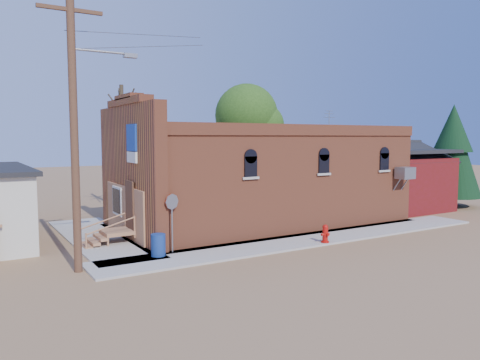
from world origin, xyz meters
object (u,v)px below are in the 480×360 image
fire_hydrant (325,234)px  trash_barrel (158,245)px  utility_pole (76,126)px  brick_bar (257,178)px  stop_sign (172,207)px

fire_hydrant → trash_barrel: (-6.71, 1.50, 0.03)m
utility_pole → fire_hydrant: 10.55m
fire_hydrant → brick_bar: bearing=101.2°
trash_barrel → brick_bar: bearing=29.9°
brick_bar → fire_hydrant: bearing=-92.4°
brick_bar → fire_hydrant: size_ratio=21.76×
brick_bar → utility_pole: bearing=-156.3°
utility_pole → trash_barrel: 5.15m
stop_sign → utility_pole: bearing=-166.0°
stop_sign → fire_hydrant: bearing=-10.9°
utility_pole → trash_barrel: size_ratio=11.08×
stop_sign → brick_bar: bearing=36.0°
trash_barrel → stop_sign: bearing=20.2°
stop_sign → trash_barrel: size_ratio=2.75×
brick_bar → stop_sign: bearing=-149.2°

